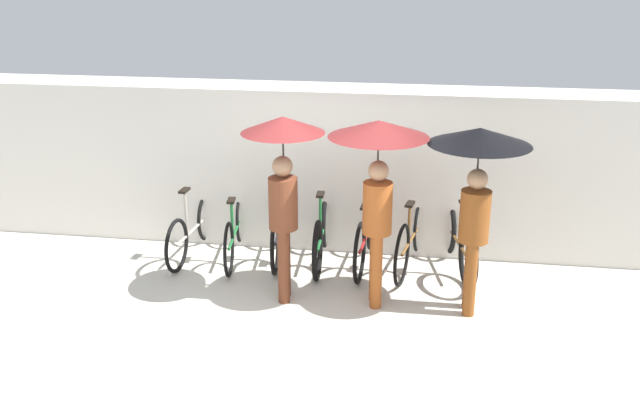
# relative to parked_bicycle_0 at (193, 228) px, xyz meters

# --- Properties ---
(ground_plane) EXTENTS (30.00, 30.00, 0.00)m
(ground_plane) POSITION_rel_parked_bicycle_0_xyz_m (1.69, -1.78, -0.36)
(ground_plane) COLOR beige
(back_wall) EXTENTS (11.47, 0.12, 2.11)m
(back_wall) POSITION_rel_parked_bicycle_0_xyz_m (1.69, 0.42, 0.69)
(back_wall) COLOR silver
(back_wall) RESTS_ON ground
(parked_bicycle_0) EXTENTS (0.44, 1.74, 1.03)m
(parked_bicycle_0) POSITION_rel_parked_bicycle_0_xyz_m (0.00, 0.00, 0.00)
(parked_bicycle_0) COLOR black
(parked_bicycle_0) RESTS_ON ground
(parked_bicycle_1) EXTENTS (0.44, 1.76, 1.06)m
(parked_bicycle_1) POSITION_rel_parked_bicycle_0_xyz_m (0.56, 0.00, 0.00)
(parked_bicycle_1) COLOR black
(parked_bicycle_1) RESTS_ON ground
(parked_bicycle_2) EXTENTS (0.44, 1.75, 1.10)m
(parked_bicycle_2) POSITION_rel_parked_bicycle_0_xyz_m (1.12, 0.10, 0.03)
(parked_bicycle_2) COLOR black
(parked_bicycle_2) RESTS_ON ground
(parked_bicycle_3) EXTENTS (0.44, 1.76, 0.99)m
(parked_bicycle_3) POSITION_rel_parked_bicycle_0_xyz_m (1.69, 0.02, 0.02)
(parked_bicycle_3) COLOR black
(parked_bicycle_3) RESTS_ON ground
(parked_bicycle_4) EXTENTS (0.44, 1.80, 0.97)m
(parked_bicycle_4) POSITION_rel_parked_bicycle_0_xyz_m (2.25, 0.03, 0.03)
(parked_bicycle_4) COLOR black
(parked_bicycle_4) RESTS_ON ground
(parked_bicycle_5) EXTENTS (0.50, 1.82, 1.07)m
(parked_bicycle_5) POSITION_rel_parked_bicycle_0_xyz_m (2.81, 0.05, 0.03)
(parked_bicycle_5) COLOR black
(parked_bicycle_5) RESTS_ON ground
(parked_bicycle_6) EXTENTS (0.54, 1.78, 1.06)m
(parked_bicycle_6) POSITION_rel_parked_bicycle_0_xyz_m (3.37, 0.05, 0.02)
(parked_bicycle_6) COLOR black
(parked_bicycle_6) RESTS_ON ground
(pedestrian_leading) EXTENTS (0.92, 0.92, 2.08)m
(pedestrian_leading) POSITION_rel_parked_bicycle_0_xyz_m (1.41, -0.97, 1.23)
(pedestrian_leading) COLOR brown
(pedestrian_leading) RESTS_ON ground
(pedestrian_center) EXTENTS (1.08, 1.08, 2.07)m
(pedestrian_center) POSITION_rel_parked_bicycle_0_xyz_m (2.43, -0.93, 1.30)
(pedestrian_center) COLOR #9E4C1E
(pedestrian_center) RESTS_ON ground
(pedestrian_trailing) EXTENTS (1.08, 1.08, 2.03)m
(pedestrian_trailing) POSITION_rel_parked_bicycle_0_xyz_m (3.47, -0.95, 1.27)
(pedestrian_trailing) COLOR brown
(pedestrian_trailing) RESTS_ON ground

